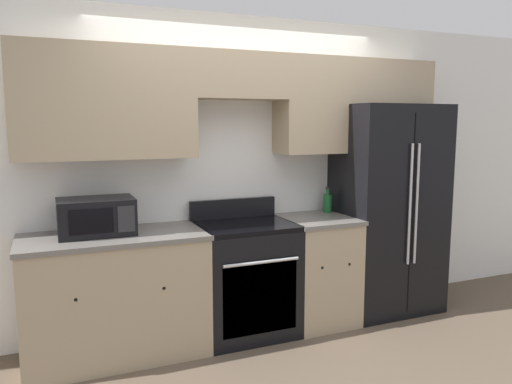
{
  "coord_description": "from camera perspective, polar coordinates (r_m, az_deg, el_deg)",
  "views": [
    {
      "loc": [
        -1.54,
        -3.33,
        1.72
      ],
      "look_at": [
        -0.0,
        0.31,
        1.17
      ],
      "focal_mm": 35.0,
      "sensor_mm": 36.0,
      "label": 1
    }
  ],
  "objects": [
    {
      "name": "oven_range",
      "position": [
        4.12,
        -1.21,
        -9.8
      ],
      "size": [
        0.76,
        0.65,
        1.08
      ],
      "color": "black",
      "rests_on": "ground_plane"
    },
    {
      "name": "lower_cabinets_right",
      "position": [
        4.4,
        6.94,
        -8.76
      ],
      "size": [
        0.59,
        0.64,
        0.92
      ],
      "color": "tan",
      "rests_on": "ground_plane"
    },
    {
      "name": "refrigerator",
      "position": [
        4.73,
        14.5,
        -1.81
      ],
      "size": [
        0.91,
        0.76,
        1.88
      ],
      "color": "black",
      "rests_on": "ground_plane"
    },
    {
      "name": "bottle",
      "position": [
        4.54,
        8.18,
        -1.17
      ],
      "size": [
        0.08,
        0.08,
        0.23
      ],
      "color": "#195928",
      "rests_on": "lower_cabinets_right"
    },
    {
      "name": "lower_cabinets_left",
      "position": [
        3.88,
        -15.71,
        -11.32
      ],
      "size": [
        1.31,
        0.64,
        0.92
      ],
      "color": "tan",
      "rests_on": "ground_plane"
    },
    {
      "name": "microwave",
      "position": [
        3.77,
        -17.79,
        -2.68
      ],
      "size": [
        0.53,
        0.36,
        0.26
      ],
      "color": "black",
      "rests_on": "lower_cabinets_left"
    },
    {
      "name": "ground_plane",
      "position": [
        4.06,
        1.79,
        -17.14
      ],
      "size": [
        12.0,
        12.0,
        0.0
      ],
      "primitive_type": "plane",
      "color": "brown"
    },
    {
      "name": "wall_back",
      "position": [
        4.21,
        -1.38,
        5.45
      ],
      "size": [
        8.0,
        0.39,
        2.6
      ],
      "color": "white",
      "rests_on": "ground_plane"
    }
  ]
}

